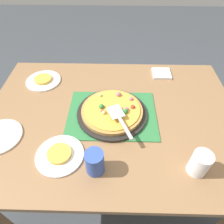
# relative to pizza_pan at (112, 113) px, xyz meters

# --- Properties ---
(ground_plane) EXTENTS (8.00, 8.00, 0.00)m
(ground_plane) POSITION_rel_pizza_pan_xyz_m (0.00, 0.00, -0.76)
(ground_plane) COLOR #3D4247
(dining_table) EXTENTS (1.40, 1.00, 0.75)m
(dining_table) POSITION_rel_pizza_pan_xyz_m (0.00, 0.00, -0.12)
(dining_table) COLOR olive
(dining_table) RESTS_ON ground_plane
(placemat) EXTENTS (0.48, 0.36, 0.01)m
(placemat) POSITION_rel_pizza_pan_xyz_m (0.00, 0.00, -0.01)
(placemat) COLOR #2D753D
(placemat) RESTS_ON dining_table
(pizza_pan) EXTENTS (0.38, 0.38, 0.01)m
(pizza_pan) POSITION_rel_pizza_pan_xyz_m (0.00, 0.00, 0.00)
(pizza_pan) COLOR black
(pizza_pan) RESTS_ON placemat
(pizza) EXTENTS (0.33, 0.33, 0.05)m
(pizza) POSITION_rel_pizza_pan_xyz_m (-0.00, -0.00, 0.02)
(pizza) COLOR #B78442
(pizza) RESTS_ON pizza_pan
(plate_near_left) EXTENTS (0.22, 0.22, 0.01)m
(plate_near_left) POSITION_rel_pizza_pan_xyz_m (0.23, 0.26, -0.01)
(plate_near_left) COLOR white
(plate_near_left) RESTS_ON dining_table
(plate_far_right) EXTENTS (0.22, 0.22, 0.01)m
(plate_far_right) POSITION_rel_pizza_pan_xyz_m (0.45, -0.28, -0.01)
(plate_far_right) COLOR white
(plate_far_right) RESTS_ON dining_table
(served_slice_left) EXTENTS (0.11, 0.11, 0.02)m
(served_slice_left) POSITION_rel_pizza_pan_xyz_m (0.23, 0.26, 0.01)
(served_slice_left) COLOR gold
(served_slice_left) RESTS_ON plate_near_left
(served_slice_right) EXTENTS (0.11, 0.11, 0.02)m
(served_slice_right) POSITION_rel_pizza_pan_xyz_m (0.45, -0.28, 0.01)
(served_slice_right) COLOR gold
(served_slice_right) RESTS_ON plate_far_right
(cup_near) EXTENTS (0.08, 0.08, 0.12)m
(cup_near) POSITION_rel_pizza_pan_xyz_m (-0.37, 0.32, 0.05)
(cup_near) COLOR white
(cup_near) RESTS_ON dining_table
(cup_far) EXTENTS (0.08, 0.08, 0.12)m
(cup_far) POSITION_rel_pizza_pan_xyz_m (0.06, 0.33, 0.05)
(cup_far) COLOR #3351AD
(cup_far) RESTS_ON dining_table
(pizza_server) EXTENTS (0.13, 0.23, 0.01)m
(pizza_server) POSITION_rel_pizza_pan_xyz_m (-0.04, 0.09, 0.06)
(pizza_server) COLOR silver
(pizza_server) RESTS_ON pizza
(napkin_stack) EXTENTS (0.12, 0.12, 0.02)m
(napkin_stack) POSITION_rel_pizza_pan_xyz_m (-0.33, -0.38, -0.01)
(napkin_stack) COLOR white
(napkin_stack) RESTS_ON dining_table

